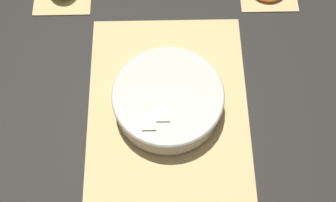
# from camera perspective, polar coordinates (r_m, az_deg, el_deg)

# --- Properties ---
(ground_plane) EXTENTS (6.00, 6.00, 0.00)m
(ground_plane) POSITION_cam_1_polar(r_m,az_deg,el_deg) (1.04, 0.00, -0.72)
(ground_plane) COLOR black
(bamboo_mat_center) EXTENTS (0.47, 0.35, 0.01)m
(bamboo_mat_center) POSITION_cam_1_polar(r_m,az_deg,el_deg) (1.04, 0.00, -0.65)
(bamboo_mat_center) COLOR #D6B775
(bamboo_mat_center) RESTS_ON ground_plane
(fruit_salad_bowl) EXTENTS (0.24, 0.24, 0.06)m
(fruit_salad_bowl) POSITION_cam_1_polar(r_m,az_deg,el_deg) (1.01, -0.06, 0.25)
(fruit_salad_bowl) COLOR silver
(fruit_salad_bowl) RESTS_ON bamboo_mat_center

